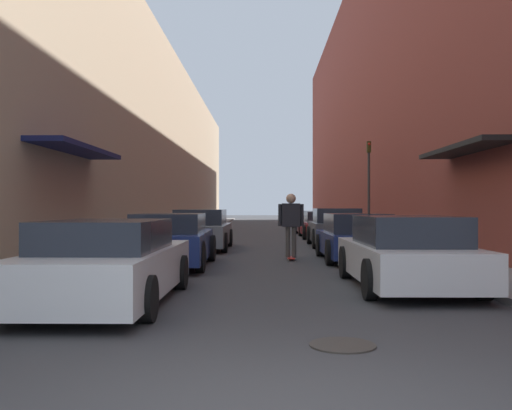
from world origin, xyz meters
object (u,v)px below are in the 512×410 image
object	(u,v)px
parked_car_left_1	(171,241)
parked_car_right_3	(322,225)
parked_car_right_2	(336,228)
skateboarder	(291,219)
parked_car_left_2	(202,230)
parked_car_right_1	(356,238)
parked_car_right_0	(406,253)
manhole_cover	(343,345)
parked_car_left_0	(110,263)
traffic_light	(369,180)
parked_car_right_4	(311,222)

from	to	relation	value
parked_car_left_1	parked_car_right_3	distance (m)	13.59
parked_car_right_2	skateboarder	xyz separation A→B (m)	(-1.89, -5.30, 0.45)
parked_car_left_2	parked_car_right_1	world-z (taller)	parked_car_left_2
parked_car_right_2	parked_car_right_0	bearing A→B (deg)	-90.44
skateboarder	parked_car_right_2	bearing A→B (deg)	70.37
parked_car_right_0	parked_car_right_3	bearing A→B (deg)	89.55
manhole_cover	parked_car_right_0	bearing A→B (deg)	67.98
parked_car_left_0	manhole_cover	xyz separation A→B (m)	(3.16, -2.56, -0.60)
parked_car_right_3	parked_car_right_0	bearing A→B (deg)	-90.45
parked_car_left_0	skateboarder	world-z (taller)	skateboarder
parked_car_left_1	manhole_cover	bearing A→B (deg)	-68.34
parked_car_left_2	parked_car_right_1	size ratio (longest dim) A/B	1.05
parked_car_right_0	skateboarder	distance (m)	5.66
traffic_light	skateboarder	bearing A→B (deg)	-115.15
parked_car_right_0	traffic_light	size ratio (longest dim) A/B	1.11
parked_car_right_0	traffic_light	xyz separation A→B (m)	(1.67, 12.76, 1.91)
parked_car_right_0	traffic_light	distance (m)	13.01
parked_car_right_2	manhole_cover	bearing A→B (deg)	-96.87
parked_car_left_0	parked_car_right_1	size ratio (longest dim) A/B	1.11
traffic_light	parked_car_right_2	bearing A→B (deg)	-126.95
parked_car_left_1	traffic_light	size ratio (longest dim) A/B	1.10
parked_car_right_2	traffic_light	bearing A→B (deg)	53.05
parked_car_right_1	parked_car_right_4	bearing A→B (deg)	89.52
parked_car_left_1	parked_car_right_0	distance (m)	6.01
parked_car_right_0	parked_car_right_4	distance (m)	21.58
parked_car_right_3	manhole_cover	xyz separation A→B (m)	(-1.84, -20.48, -0.59)
parked_car_right_0	parked_car_right_4	size ratio (longest dim) A/B	1.07
parked_car_left_1	parked_car_right_1	xyz separation A→B (m)	(4.75, 1.58, -0.02)
parked_car_right_4	parked_car_right_3	bearing A→B (deg)	-89.39
parked_car_right_3	manhole_cover	world-z (taller)	parked_car_right_3
parked_car_left_1	parked_car_right_2	world-z (taller)	parked_car_right_2
parked_car_left_0	parked_car_right_1	world-z (taller)	parked_car_right_1
parked_car_left_2	parked_car_right_0	bearing A→B (deg)	-62.83
parked_car_left_1	parked_car_left_2	xyz separation A→B (m)	(0.14, 5.51, 0.02)
parked_car_left_2	parked_car_right_0	size ratio (longest dim) A/B	1.00
parked_car_right_0	traffic_light	world-z (taller)	traffic_light
parked_car_left_0	skateboarder	bearing A→B (deg)	66.38
skateboarder	manhole_cover	distance (m)	9.64
parked_car_left_0	parked_car_right_0	xyz separation A→B (m)	(4.87, 1.67, 0.01)
parked_car_right_0	traffic_light	bearing A→B (deg)	82.53
parked_car_right_0	parked_car_right_3	world-z (taller)	parked_car_right_0
parked_car_right_0	parked_car_right_1	xyz separation A→B (m)	(-0.07, 5.17, -0.01)
parked_car_left_2	parked_car_right_1	xyz separation A→B (m)	(4.61, -3.93, -0.04)
parked_car_left_0	traffic_light	distance (m)	15.95
parked_car_left_0	parked_car_right_0	bearing A→B (deg)	18.88
parked_car_right_3	parked_car_left_2	bearing A→B (deg)	-123.90
parked_car_right_4	manhole_cover	xyz separation A→B (m)	(-1.78, -25.81, -0.59)
parked_car_left_0	skateboarder	distance (m)	7.67
parked_car_right_3	traffic_light	world-z (taller)	traffic_light
parked_car_right_3	parked_car_right_1	bearing A→B (deg)	-91.00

